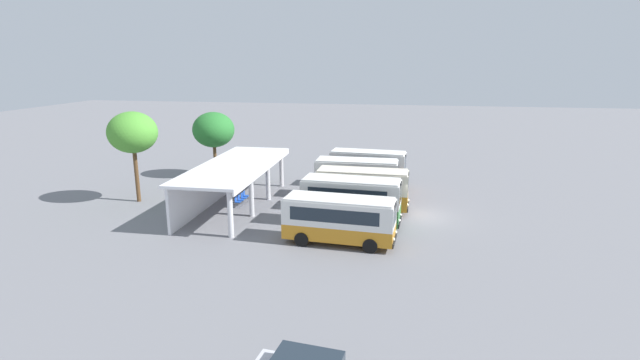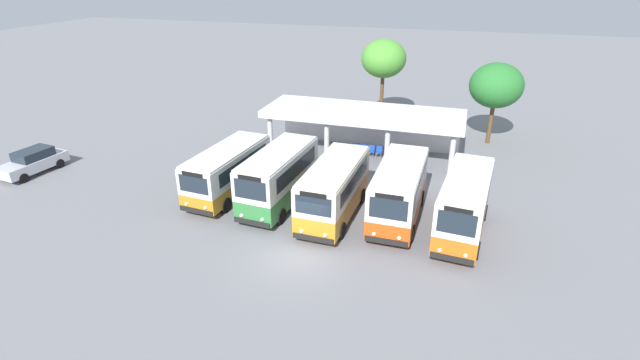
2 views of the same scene
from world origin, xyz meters
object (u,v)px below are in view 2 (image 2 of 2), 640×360
at_px(city_bus_fourth_amber, 399,190).
at_px(city_bus_fifth_blue, 464,203).
at_px(city_bus_middle_cream, 334,188).
at_px(parked_car_flank, 33,161).
at_px(waiting_chair_fourth_seat, 379,151).
at_px(waiting_chair_middle_seat, 371,150).
at_px(city_bus_second_in_row, 279,176).
at_px(waiting_chair_second_from_end, 364,149).
at_px(city_bus_nearest_orange, 228,170).
at_px(waiting_chair_end_by_column, 357,148).

xyz_separation_m(city_bus_fourth_amber, city_bus_fifth_blue, (3.46, -0.65, 0.04)).
height_order(city_bus_middle_cream, city_bus_fifth_blue, city_bus_fifth_blue).
distance_m(parked_car_flank, waiting_chair_fourth_seat, 24.01).
relative_size(parked_car_flank, waiting_chair_middle_seat, 5.29).
distance_m(city_bus_second_in_row, waiting_chair_middle_seat, 9.87).
relative_size(city_bus_fourth_amber, waiting_chair_second_from_end, 7.99).
relative_size(city_bus_nearest_orange, waiting_chair_second_from_end, 8.23).
bearing_deg(parked_car_flank, city_bus_nearest_orange, 4.00).
relative_size(parked_car_flank, waiting_chair_fourth_seat, 5.29).
height_order(parked_car_flank, waiting_chair_middle_seat, parked_car_flank).
height_order(parked_car_flank, waiting_chair_second_from_end, parked_car_flank).
relative_size(city_bus_second_in_row, waiting_chair_second_from_end, 8.03).
bearing_deg(city_bus_second_in_row, city_bus_fifth_blue, -1.87).
height_order(city_bus_second_in_row, city_bus_middle_cream, city_bus_second_in_row).
relative_size(city_bus_nearest_orange, waiting_chair_end_by_column, 8.23).
bearing_deg(waiting_chair_end_by_column, city_bus_fourth_amber, -63.62).
bearing_deg(city_bus_fifth_blue, waiting_chair_second_from_end, 127.59).
height_order(city_bus_second_in_row, city_bus_fifth_blue, city_bus_second_in_row).
bearing_deg(city_bus_nearest_orange, waiting_chair_second_from_end, 53.25).
bearing_deg(city_bus_nearest_orange, waiting_chair_end_by_column, 55.83).
bearing_deg(city_bus_second_in_row, city_bus_middle_cream, -7.51).
bearing_deg(waiting_chair_middle_seat, waiting_chair_end_by_column, 174.77).
height_order(city_bus_nearest_orange, waiting_chair_end_by_column, city_bus_nearest_orange).
xyz_separation_m(parked_car_flank, waiting_chair_second_from_end, (20.81, 9.79, -0.31)).
relative_size(city_bus_fourth_amber, waiting_chair_end_by_column, 7.99).
bearing_deg(city_bus_fourth_amber, city_bus_fifth_blue, -10.60).
relative_size(city_bus_fourth_amber, parked_car_flank, 1.51).
relative_size(city_bus_fifth_blue, waiting_chair_second_from_end, 7.98).
distance_m(city_bus_middle_cream, city_bus_fifth_blue, 6.93).
xyz_separation_m(city_bus_nearest_orange, waiting_chair_second_from_end, (6.56, 8.79, -1.13)).
bearing_deg(city_bus_second_in_row, waiting_chair_second_from_end, 71.26).
distance_m(waiting_chair_end_by_column, waiting_chair_second_from_end, 0.57).
height_order(waiting_chair_end_by_column, waiting_chair_middle_seat, same).
distance_m(city_bus_second_in_row, waiting_chair_fourth_seat, 10.11).
bearing_deg(waiting_chair_second_from_end, waiting_chair_end_by_column, 175.65).
distance_m(city_bus_middle_cream, waiting_chair_middle_seat, 9.61).
bearing_deg(parked_car_flank, waiting_chair_second_from_end, 25.19).
height_order(city_bus_second_in_row, waiting_chair_end_by_column, city_bus_second_in_row).
xyz_separation_m(city_bus_fourth_amber, parked_car_flank, (-24.64, -0.96, -0.96)).
distance_m(city_bus_fourth_amber, waiting_chair_end_by_column, 9.98).
distance_m(city_bus_nearest_orange, waiting_chair_fourth_seat, 11.70).
bearing_deg(city_bus_fourth_amber, waiting_chair_fourth_seat, 107.07).
distance_m(waiting_chair_second_from_end, waiting_chair_fourth_seat, 1.14).
bearing_deg(city_bus_second_in_row, parked_car_flank, -177.89).
height_order(city_bus_nearest_orange, parked_car_flank, city_bus_nearest_orange).
distance_m(city_bus_fourth_amber, waiting_chair_middle_seat, 9.44).
relative_size(city_bus_fifth_blue, waiting_chair_end_by_column, 7.98).
relative_size(waiting_chair_middle_seat, waiting_chair_fourth_seat, 1.00).
bearing_deg(city_bus_middle_cream, waiting_chair_end_by_column, 95.54).
bearing_deg(city_bus_fifth_blue, waiting_chair_end_by_column, 129.56).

